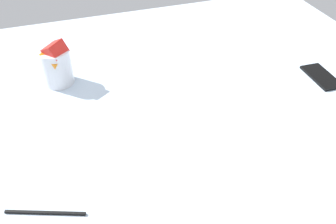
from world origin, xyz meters
TOP-DOWN VIEW (x-y plane):
  - bed_mattress at (0.00, 0.00)cm, footprint 180.00×140.00cm
  - snack_cup at (18.60, -25.72)cm, footprint 9.17×9.71cm
  - cell_phone at (-59.47, -2.46)cm, footprint 7.24×14.21cm
  - charger_cable at (26.67, 22.78)cm, footprint 16.14×6.50cm

SIDE VIEW (x-z plane):
  - bed_mattress at x=0.00cm, z-range 0.00..18.00cm
  - charger_cable at x=26.67cm, z-range 18.00..18.60cm
  - cell_phone at x=-59.47cm, z-range 18.00..18.80cm
  - snack_cup at x=18.60cm, z-range 17.02..31.55cm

